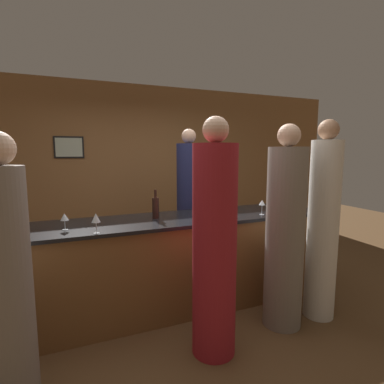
{
  "coord_description": "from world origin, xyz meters",
  "views": [
    {
      "loc": [
        -1.07,
        -2.92,
        1.67
      ],
      "look_at": [
        0.17,
        0.1,
        1.24
      ],
      "focal_mm": 28.0,
      "sensor_mm": 36.0,
      "label": 1
    }
  ],
  "objects_px": {
    "guest_0": "(285,235)",
    "guest_1": "(214,247)",
    "wine_bottle_2": "(281,203)",
    "guest_3": "(323,226)",
    "wine_bottle_0": "(156,207)",
    "guest_2": "(8,281)",
    "bartender": "(189,207)",
    "wine_bottle_1": "(299,198)"
  },
  "relations": [
    {
      "from": "guest_0",
      "to": "guest_1",
      "type": "relative_size",
      "value": 0.99
    },
    {
      "from": "guest_1",
      "to": "wine_bottle_2",
      "type": "xyz_separation_m",
      "value": [
        1.09,
        0.54,
        0.21
      ]
    },
    {
      "from": "guest_3",
      "to": "wine_bottle_0",
      "type": "relative_size",
      "value": 6.58
    },
    {
      "from": "guest_2",
      "to": "guest_3",
      "type": "distance_m",
      "value": 2.71
    },
    {
      "from": "bartender",
      "to": "wine_bottle_2",
      "type": "xyz_separation_m",
      "value": [
        0.65,
        -1.13,
        0.18
      ]
    },
    {
      "from": "bartender",
      "to": "guest_3",
      "type": "xyz_separation_m",
      "value": [
        0.81,
        -1.58,
        0.01
      ]
    },
    {
      "from": "guest_0",
      "to": "guest_2",
      "type": "height_order",
      "value": "guest_0"
    },
    {
      "from": "guest_1",
      "to": "wine_bottle_0",
      "type": "distance_m",
      "value": 0.94
    },
    {
      "from": "guest_0",
      "to": "wine_bottle_2",
      "type": "xyz_separation_m",
      "value": [
        0.29,
        0.43,
        0.22
      ]
    },
    {
      "from": "wine_bottle_1",
      "to": "wine_bottle_2",
      "type": "distance_m",
      "value": 0.52
    },
    {
      "from": "bartender",
      "to": "guest_1",
      "type": "height_order",
      "value": "bartender"
    },
    {
      "from": "guest_2",
      "to": "wine_bottle_2",
      "type": "xyz_separation_m",
      "value": [
        2.55,
        0.51,
        0.26
      ]
    },
    {
      "from": "guest_2",
      "to": "wine_bottle_2",
      "type": "distance_m",
      "value": 2.61
    },
    {
      "from": "guest_0",
      "to": "wine_bottle_1",
      "type": "xyz_separation_m",
      "value": [
        0.75,
        0.67,
        0.21
      ]
    },
    {
      "from": "bartender",
      "to": "wine_bottle_2",
      "type": "bearing_deg",
      "value": 119.91
    },
    {
      "from": "guest_1",
      "to": "wine_bottle_0",
      "type": "height_order",
      "value": "guest_1"
    },
    {
      "from": "wine_bottle_1",
      "to": "bartender",
      "type": "bearing_deg",
      "value": 141.16
    },
    {
      "from": "guest_0",
      "to": "guest_2",
      "type": "xyz_separation_m",
      "value": [
        -2.26,
        -0.08,
        -0.04
      ]
    },
    {
      "from": "guest_2",
      "to": "wine_bottle_1",
      "type": "xyz_separation_m",
      "value": [
        3.01,
        0.74,
        0.26
      ]
    },
    {
      "from": "bartender",
      "to": "guest_3",
      "type": "distance_m",
      "value": 1.77
    },
    {
      "from": "guest_1",
      "to": "wine_bottle_1",
      "type": "distance_m",
      "value": 1.75
    },
    {
      "from": "guest_3",
      "to": "wine_bottle_2",
      "type": "bearing_deg",
      "value": 109.64
    },
    {
      "from": "bartender",
      "to": "guest_2",
      "type": "xyz_separation_m",
      "value": [
        -1.9,
        -1.63,
        -0.07
      ]
    },
    {
      "from": "guest_1",
      "to": "wine_bottle_0",
      "type": "xyz_separation_m",
      "value": [
        -0.24,
        0.88,
        0.2
      ]
    },
    {
      "from": "guest_0",
      "to": "wine_bottle_1",
      "type": "height_order",
      "value": "guest_0"
    },
    {
      "from": "bartender",
      "to": "guest_1",
      "type": "xyz_separation_m",
      "value": [
        -0.44,
        -1.67,
        -0.02
      ]
    },
    {
      "from": "guest_0",
      "to": "wine_bottle_2",
      "type": "distance_m",
      "value": 0.56
    },
    {
      "from": "guest_1",
      "to": "guest_0",
      "type": "bearing_deg",
      "value": 8.04
    },
    {
      "from": "guest_3",
      "to": "wine_bottle_0",
      "type": "bearing_deg",
      "value": 152.2
    },
    {
      "from": "guest_1",
      "to": "wine_bottle_2",
      "type": "height_order",
      "value": "guest_1"
    },
    {
      "from": "guest_2",
      "to": "wine_bottle_1",
      "type": "relative_size",
      "value": 5.99
    },
    {
      "from": "guest_2",
      "to": "wine_bottle_2",
      "type": "relative_size",
      "value": 5.6
    },
    {
      "from": "guest_2",
      "to": "wine_bottle_1",
      "type": "height_order",
      "value": "guest_2"
    },
    {
      "from": "guest_1",
      "to": "wine_bottle_0",
      "type": "relative_size",
      "value": 6.46
    },
    {
      "from": "guest_0",
      "to": "guest_3",
      "type": "relative_size",
      "value": 0.97
    },
    {
      "from": "guest_2",
      "to": "wine_bottle_1",
      "type": "distance_m",
      "value": 3.11
    },
    {
      "from": "guest_2",
      "to": "wine_bottle_0",
      "type": "relative_size",
      "value": 5.97
    },
    {
      "from": "bartender",
      "to": "guest_1",
      "type": "relative_size",
      "value": 1.02
    },
    {
      "from": "guest_1",
      "to": "bartender",
      "type": "bearing_deg",
      "value": 75.11
    },
    {
      "from": "guest_1",
      "to": "wine_bottle_1",
      "type": "bearing_deg",
      "value": 26.66
    },
    {
      "from": "guest_0",
      "to": "wine_bottle_0",
      "type": "distance_m",
      "value": 1.31
    },
    {
      "from": "guest_2",
      "to": "wine_bottle_0",
      "type": "bearing_deg",
      "value": 35.0
    }
  ]
}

